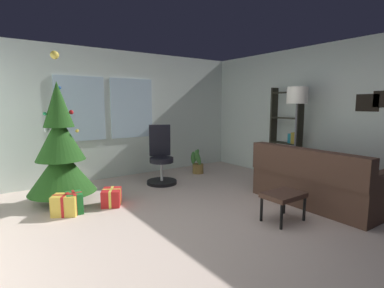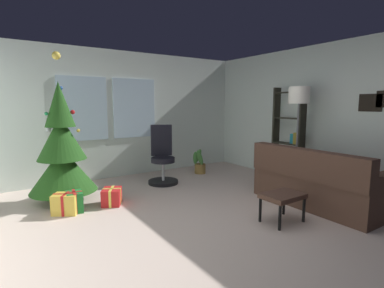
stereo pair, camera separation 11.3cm
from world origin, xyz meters
TOP-DOWN VIEW (x-y plane):
  - ground_plane at (0.00, 0.00)m, footprint 5.14×5.97m
  - wall_back_with_windows at (-0.02, 3.03)m, footprint 5.14×0.12m
  - wall_right_with_frames at (2.62, -0.00)m, footprint 0.12×5.97m
  - couch at (1.75, -0.43)m, footprint 1.63×1.85m
  - footstool at (0.65, -0.44)m, footprint 0.52×0.37m
  - holiday_tree at (-1.48, 1.96)m, footprint 0.99×0.99m
  - gift_box_red at (-0.93, 1.40)m, footprint 0.38×0.40m
  - gift_box_green at (-1.45, 1.40)m, footprint 0.23×0.29m
  - gift_box_gold at (-1.57, 1.39)m, footprint 0.40×0.37m
  - office_chair at (0.28, 2.05)m, footprint 0.56×0.57m
  - bookshelf at (2.36, 0.83)m, footprint 0.18×0.64m
  - floor_lamp at (1.97, 0.36)m, footprint 0.35×0.35m
  - potted_plant at (1.29, 2.28)m, footprint 0.32×0.42m

SIDE VIEW (x-z plane):
  - ground_plane at x=0.00m, z-range -0.10..0.00m
  - gift_box_red at x=-0.93m, z-range 0.00..0.24m
  - gift_box_gold at x=-1.57m, z-range 0.00..0.28m
  - gift_box_green at x=-1.45m, z-range 0.00..0.28m
  - potted_plant at x=1.29m, z-range -0.06..0.49m
  - couch at x=1.75m, z-range -0.12..0.74m
  - footstool at x=0.65m, z-range 0.13..0.50m
  - office_chair at x=0.28m, z-range -0.12..0.97m
  - holiday_tree at x=-1.48m, z-range -0.36..1.88m
  - bookshelf at x=2.36m, z-range -0.10..1.70m
  - wall_right_with_frames at x=2.62m, z-range 0.00..2.54m
  - wall_back_with_windows at x=-0.02m, z-range 0.01..2.54m
  - floor_lamp at x=1.97m, z-range 0.61..2.39m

